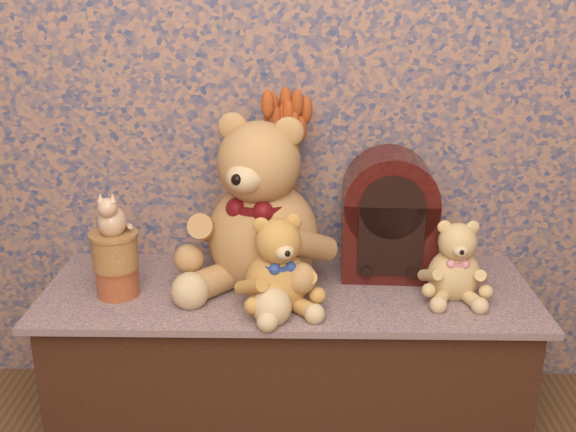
# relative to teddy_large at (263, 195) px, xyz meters

# --- Properties ---
(display_shelf) EXTENTS (1.41, 0.51, 0.44)m
(display_shelf) POSITION_rel_teddy_large_xyz_m (0.07, -0.05, -0.49)
(display_shelf) COLOR navy
(display_shelf) RESTS_ON ground
(teddy_large) EXTENTS (0.58, 0.63, 0.54)m
(teddy_large) POSITION_rel_teddy_large_xyz_m (0.00, 0.00, 0.00)
(teddy_large) COLOR #AE7843
(teddy_large) RESTS_ON display_shelf
(teddy_medium) EXTENTS (0.31, 0.33, 0.29)m
(teddy_medium) POSITION_rel_teddy_large_xyz_m (0.04, -0.16, -0.13)
(teddy_medium) COLOR #BA7F34
(teddy_medium) RESTS_ON display_shelf
(teddy_small) EXTENTS (0.20, 0.24, 0.24)m
(teddy_small) POSITION_rel_teddy_large_xyz_m (0.54, -0.09, -0.15)
(teddy_small) COLOR tan
(teddy_small) RESTS_ON display_shelf
(cathedral_radio) EXTENTS (0.28, 0.21, 0.38)m
(cathedral_radio) POSITION_rel_teddy_large_xyz_m (0.37, 0.07, -0.08)
(cathedral_radio) COLOR #330C09
(cathedral_radio) RESTS_ON display_shelf
(ceramic_vase) EXTENTS (0.15, 0.15, 0.22)m
(ceramic_vase) POSITION_rel_teddy_large_xyz_m (0.06, 0.09, -0.16)
(ceramic_vase) COLOR tan
(ceramic_vase) RESTS_ON display_shelf
(dried_stalks) EXTENTS (0.26, 0.26, 0.41)m
(dried_stalks) POSITION_rel_teddy_large_xyz_m (0.06, 0.09, 0.16)
(dried_stalks) COLOR #B1471C
(dried_stalks) RESTS_ON ceramic_vase
(biscuit_tin_lower) EXTENTS (0.13, 0.13, 0.09)m
(biscuit_tin_lower) POSITION_rel_teddy_large_xyz_m (-0.41, -0.10, -0.23)
(biscuit_tin_lower) COLOR #B87136
(biscuit_tin_lower) RESTS_ON display_shelf
(biscuit_tin_upper) EXTENTS (0.16, 0.16, 0.10)m
(biscuit_tin_upper) POSITION_rel_teddy_large_xyz_m (-0.41, -0.10, -0.13)
(biscuit_tin_upper) COLOR tan
(biscuit_tin_upper) RESTS_ON biscuit_tin_lower
(cat_figurine) EXTENTS (0.09, 0.10, 0.13)m
(cat_figurine) POSITION_rel_teddy_large_xyz_m (-0.41, -0.10, -0.02)
(cat_figurine) COLOR silver
(cat_figurine) RESTS_ON biscuit_tin_upper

